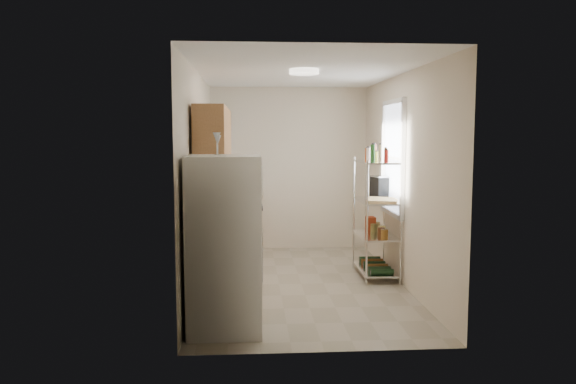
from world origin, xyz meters
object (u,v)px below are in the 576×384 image
(refrigerator, at_px, (225,244))
(espresso_machine, at_px, (380,186))
(cutting_board, at_px, (382,200))
(frying_pan_large, at_px, (226,202))
(rice_cooker, at_px, (226,200))

(refrigerator, distance_m, espresso_machine, 2.99)
(cutting_board, xyz_separation_m, espresso_machine, (0.08, 0.51, 0.13))
(refrigerator, bearing_deg, espresso_machine, 48.05)
(espresso_machine, bearing_deg, refrigerator, -148.15)
(frying_pan_large, relative_size, espresso_machine, 0.79)
(refrigerator, height_order, rice_cooker, refrigerator)
(frying_pan_large, distance_m, cutting_board, 2.17)
(rice_cooker, relative_size, espresso_machine, 0.96)
(cutting_board, relative_size, espresso_machine, 1.67)
(cutting_board, bearing_deg, frying_pan_large, 157.27)
(rice_cooker, distance_m, cutting_board, 2.00)
(frying_pan_large, distance_m, espresso_machine, 2.12)
(refrigerator, relative_size, rice_cooker, 5.99)
(refrigerator, height_order, espresso_machine, refrigerator)
(frying_pan_large, bearing_deg, espresso_machine, -20.73)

